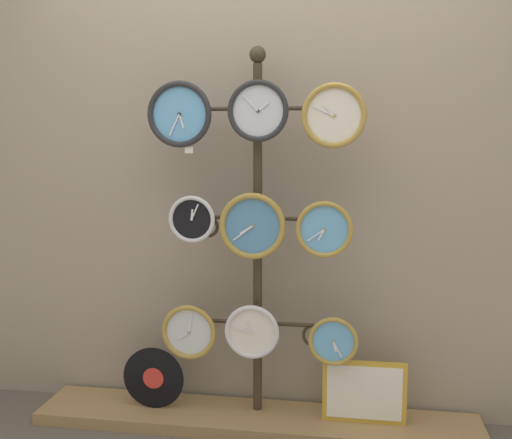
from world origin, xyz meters
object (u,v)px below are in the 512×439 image
Objects in this scene: display_stand at (258,304)px; clock_middle_right at (324,229)px; clock_top_right at (334,116)px; clock_middle_left at (192,219)px; clock_top_left at (180,114)px; picture_frame at (364,392)px; clock_bottom_right at (333,341)px; clock_bottom_center at (252,332)px; clock_middle_center at (252,226)px; clock_bottom_left at (189,332)px; clock_top_center at (258,111)px; vinyl_record at (153,378)px.

clock_middle_right is (0.33, -0.11, 0.40)m from display_stand.
clock_top_right is 1.29× the size of clock_middle_left.
clock_top_left reaches higher than picture_frame.
clock_middle_right is 0.54m from clock_bottom_right.
clock_middle_left is 0.62m from clock_bottom_center.
clock_middle_center is at bearing 177.87° from clock_middle_right.
clock_top_right is 1.06× the size of clock_bottom_left.
clock_bottom_center is (-0.03, 0.00, -1.05)m from clock_top_center.
clock_middle_right is (-0.04, -0.01, -0.52)m from clock_top_right.
clock_top_right is 0.92× the size of clock_middle_center.
display_stand reaches higher than clock_bottom_right.
clock_top_right is at bearing -2.31° from vinyl_record.
clock_top_right is at bearing -164.74° from picture_frame.
clock_top_left is at bearing -178.60° from picture_frame.
vinyl_record is at bearing 175.66° from clock_top_left.
clock_bottom_left is at bearing -178.97° from picture_frame.
clock_top_left is 0.98× the size of clock_middle_center.
clock_bottom_left is (-0.66, 0.03, -0.53)m from clock_middle_right.
clock_top_right is 1.11× the size of clock_middle_right.
clock_top_left reaches higher than clock_bottom_left.
clock_middle_center is at bearing 0.40° from clock_middle_left.
clock_bottom_center is (-0.01, -0.09, -0.11)m from display_stand.
display_stand reaches higher than clock_middle_center.
clock_middle_right is 1.16m from vinyl_record.
clock_middle_left is 0.57× the size of picture_frame.
clock_top_center is 0.63m from clock_middle_right.
clock_middle_center is 1.35× the size of clock_bottom_right.
vinyl_record is 1.05m from picture_frame.
display_stand is 0.14m from clock_bottom_center.
clock_bottom_right is at bearing -2.24° from vinyl_record.
display_stand reaches higher than clock_middle_left.
clock_middle_left reaches higher than clock_bottom_center.
clock_top_center is 0.90× the size of vinyl_record.
clock_bottom_right is at bearing -2.91° from clock_bottom_center.
clock_top_left reaches higher than clock_top_right.
display_stand is 5.82× the size of clock_middle_center.
clock_middle_center is at bearing -176.01° from picture_frame.
clock_middle_center is 1.00× the size of vinyl_record.
display_stand reaches higher than clock_middle_right.
clock_middle_left is at bearing 179.59° from clock_bottom_right.
clock_bottom_right is (0.39, -0.01, -0.54)m from clock_middle_center.
clock_top_center is 1.43m from vinyl_record.
clock_top_center is 1.13m from clock_bottom_left.
clock_middle_center is (-0.03, -0.01, -0.53)m from clock_top_center.
clock_bottom_left is (-0.35, 0.01, -1.08)m from clock_top_center.
clock_bottom_right is at bearing -0.41° from clock_middle_left.
display_stand is 8.13× the size of clock_middle_left.
clock_middle_left is 0.86× the size of clock_middle_right.
display_stand is at bearing 163.22° from clock_top_right.
display_stand is 0.99m from clock_top_right.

